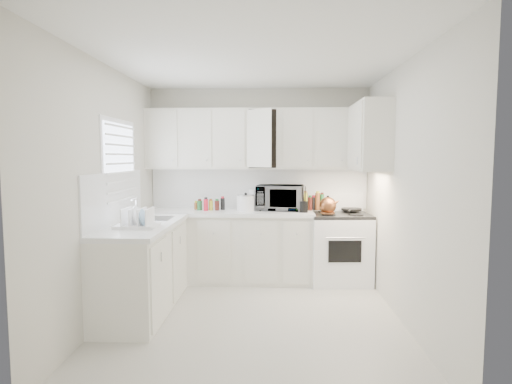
# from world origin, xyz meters

# --- Properties ---
(floor) EXTENTS (3.20, 3.20, 0.00)m
(floor) POSITION_xyz_m (0.00, 0.00, 0.00)
(floor) COLOR beige
(floor) RESTS_ON ground
(ceiling) EXTENTS (3.20, 3.20, 0.00)m
(ceiling) POSITION_xyz_m (0.00, 0.00, 2.60)
(ceiling) COLOR white
(ceiling) RESTS_ON ground
(wall_back) EXTENTS (3.00, 0.00, 3.00)m
(wall_back) POSITION_xyz_m (0.00, 1.60, 1.30)
(wall_back) COLOR beige
(wall_back) RESTS_ON ground
(wall_front) EXTENTS (3.00, 0.00, 3.00)m
(wall_front) POSITION_xyz_m (0.00, -1.60, 1.30)
(wall_front) COLOR beige
(wall_front) RESTS_ON ground
(wall_left) EXTENTS (0.00, 3.20, 3.20)m
(wall_left) POSITION_xyz_m (-1.50, 0.00, 1.30)
(wall_left) COLOR beige
(wall_left) RESTS_ON ground
(wall_right) EXTENTS (0.00, 3.20, 3.20)m
(wall_right) POSITION_xyz_m (1.50, 0.00, 1.30)
(wall_right) COLOR beige
(wall_right) RESTS_ON ground
(window_blinds) EXTENTS (0.06, 0.96, 1.06)m
(window_blinds) POSITION_xyz_m (-1.48, 0.35, 1.55)
(window_blinds) COLOR white
(window_blinds) RESTS_ON wall_left
(lower_cabinets_back) EXTENTS (2.22, 0.60, 0.90)m
(lower_cabinets_back) POSITION_xyz_m (-0.39, 1.30, 0.45)
(lower_cabinets_back) COLOR beige
(lower_cabinets_back) RESTS_ON floor
(lower_cabinets_left) EXTENTS (0.60, 1.60, 0.90)m
(lower_cabinets_left) POSITION_xyz_m (-1.20, 0.20, 0.45)
(lower_cabinets_left) COLOR beige
(lower_cabinets_left) RESTS_ON floor
(countertop_back) EXTENTS (2.24, 0.64, 0.05)m
(countertop_back) POSITION_xyz_m (-0.39, 1.29, 0.93)
(countertop_back) COLOR silver
(countertop_back) RESTS_ON lower_cabinets_back
(countertop_left) EXTENTS (0.64, 1.62, 0.05)m
(countertop_left) POSITION_xyz_m (-1.19, 0.20, 0.93)
(countertop_left) COLOR silver
(countertop_left) RESTS_ON lower_cabinets_left
(backsplash_back) EXTENTS (2.98, 0.02, 0.55)m
(backsplash_back) POSITION_xyz_m (0.00, 1.59, 1.23)
(backsplash_back) COLOR silver
(backsplash_back) RESTS_ON wall_back
(backsplash_left) EXTENTS (0.02, 1.60, 0.55)m
(backsplash_left) POSITION_xyz_m (-1.49, 0.20, 1.23)
(backsplash_left) COLOR silver
(backsplash_left) RESTS_ON wall_left
(upper_cabinets_back) EXTENTS (3.00, 0.33, 0.80)m
(upper_cabinets_back) POSITION_xyz_m (0.00, 1.44, 1.50)
(upper_cabinets_back) COLOR beige
(upper_cabinets_back) RESTS_ON wall_back
(upper_cabinets_right) EXTENTS (0.33, 0.90, 0.80)m
(upper_cabinets_right) POSITION_xyz_m (1.33, 0.82, 1.50)
(upper_cabinets_right) COLOR beige
(upper_cabinets_right) RESTS_ON wall_right
(sink) EXTENTS (0.42, 0.38, 0.30)m
(sink) POSITION_xyz_m (-1.19, 0.55, 1.07)
(sink) COLOR gray
(sink) RESTS_ON countertop_left
(stove) EXTENTS (0.80, 0.67, 1.18)m
(stove) POSITION_xyz_m (1.08, 1.26, 0.59)
(stove) COLOR white
(stove) RESTS_ON floor
(tea_kettle) EXTENTS (0.31, 0.28, 0.25)m
(tea_kettle) POSITION_xyz_m (0.90, 1.10, 1.06)
(tea_kettle) COLOR brown
(tea_kettle) RESTS_ON stove
(frying_pan) EXTENTS (0.40, 0.52, 0.04)m
(frying_pan) POSITION_xyz_m (1.26, 1.42, 0.97)
(frying_pan) COLOR black
(frying_pan) RESTS_ON stove
(microwave) EXTENTS (0.65, 0.42, 0.41)m
(microwave) POSITION_xyz_m (0.29, 1.39, 1.15)
(microwave) COLOR gray
(microwave) RESTS_ON countertop_back
(rice_cooker) EXTENTS (0.25, 0.25, 0.24)m
(rice_cooker) POSITION_xyz_m (-0.16, 1.29, 1.07)
(rice_cooker) COLOR white
(rice_cooker) RESTS_ON countertop_back
(paper_towel) EXTENTS (0.12, 0.12, 0.27)m
(paper_towel) POSITION_xyz_m (-0.07, 1.48, 1.08)
(paper_towel) COLOR white
(paper_towel) RESTS_ON countertop_back
(utensil_crock) EXTENTS (0.13, 0.13, 0.34)m
(utensil_crock) POSITION_xyz_m (0.60, 1.16, 1.12)
(utensil_crock) COLOR black
(utensil_crock) RESTS_ON countertop_back
(dish_rack) EXTENTS (0.41, 0.31, 0.23)m
(dish_rack) POSITION_xyz_m (-1.18, -0.05, 1.06)
(dish_rack) COLOR white
(dish_rack) RESTS_ON countertop_left
(spice_left_0) EXTENTS (0.06, 0.06, 0.13)m
(spice_left_0) POSITION_xyz_m (-0.85, 1.42, 1.02)
(spice_left_0) COLOR #9D592A
(spice_left_0) RESTS_ON countertop_back
(spice_left_1) EXTENTS (0.06, 0.06, 0.13)m
(spice_left_1) POSITION_xyz_m (-0.78, 1.33, 1.02)
(spice_left_1) COLOR #236B32
(spice_left_1) RESTS_ON countertop_back
(spice_left_2) EXTENTS (0.06, 0.06, 0.13)m
(spice_left_2) POSITION_xyz_m (-0.70, 1.42, 1.02)
(spice_left_2) COLOR red
(spice_left_2) RESTS_ON countertop_back
(spice_left_3) EXTENTS (0.06, 0.06, 0.13)m
(spice_left_3) POSITION_xyz_m (-0.62, 1.33, 1.02)
(spice_left_3) COLOR gold
(spice_left_3) RESTS_ON countertop_back
(spice_left_4) EXTENTS (0.06, 0.06, 0.13)m
(spice_left_4) POSITION_xyz_m (-0.55, 1.42, 1.02)
(spice_left_4) COLOR #501C16
(spice_left_4) RESTS_ON countertop_back
(spice_left_5) EXTENTS (0.06, 0.06, 0.13)m
(spice_left_5) POSITION_xyz_m (-0.47, 1.33, 1.02)
(spice_left_5) COLOR black
(spice_left_5) RESTS_ON countertop_back
(sauce_right_0) EXTENTS (0.06, 0.06, 0.19)m
(sauce_right_0) POSITION_xyz_m (0.58, 1.46, 1.05)
(sauce_right_0) COLOR red
(sauce_right_0) RESTS_ON countertop_back
(sauce_right_1) EXTENTS (0.06, 0.06, 0.19)m
(sauce_right_1) POSITION_xyz_m (0.64, 1.40, 1.05)
(sauce_right_1) COLOR gold
(sauce_right_1) RESTS_ON countertop_back
(sauce_right_2) EXTENTS (0.06, 0.06, 0.19)m
(sauce_right_2) POSITION_xyz_m (0.69, 1.46, 1.05)
(sauce_right_2) COLOR #501C16
(sauce_right_2) RESTS_ON countertop_back
(sauce_right_3) EXTENTS (0.06, 0.06, 0.19)m
(sauce_right_3) POSITION_xyz_m (0.74, 1.40, 1.05)
(sauce_right_3) COLOR black
(sauce_right_3) RESTS_ON countertop_back
(sauce_right_4) EXTENTS (0.06, 0.06, 0.19)m
(sauce_right_4) POSITION_xyz_m (0.80, 1.46, 1.05)
(sauce_right_4) COLOR #9D592A
(sauce_right_4) RESTS_ON countertop_back
(sauce_right_5) EXTENTS (0.06, 0.06, 0.19)m
(sauce_right_5) POSITION_xyz_m (0.85, 1.40, 1.05)
(sauce_right_5) COLOR #236B32
(sauce_right_5) RESTS_ON countertop_back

